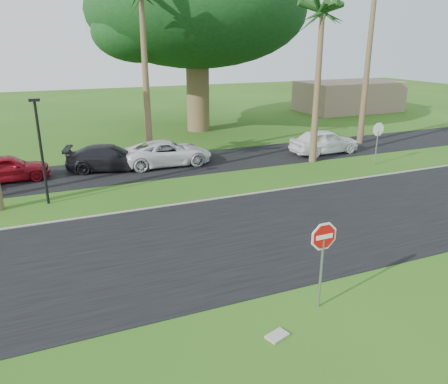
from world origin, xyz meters
TOP-DOWN VIEW (x-y plane):
  - ground at (0.00, 0.00)m, footprint 120.00×120.00m
  - road at (0.00, 2.00)m, footprint 120.00×8.00m
  - parking_strip at (0.00, 12.50)m, footprint 120.00×5.00m
  - curb at (0.00, 6.05)m, footprint 120.00×0.12m
  - stop_sign_near at (0.50, -3.00)m, footprint 1.05×0.07m
  - stop_sign_far at (12.00, 8.00)m, footprint 1.05×0.07m
  - palm_right_near at (9.00, 10.00)m, footprint 5.00×5.00m
  - canopy_tree at (6.00, 22.00)m, footprint 16.50×16.50m
  - streetlight_right at (-6.00, 8.50)m, footprint 0.45×0.25m
  - building_far at (24.00, 26.00)m, footprint 10.00×6.00m
  - car_red at (-7.76, 12.77)m, footprint 4.14×1.74m
  - car_dark at (-2.52, 12.88)m, footprint 5.17×3.03m
  - car_minivan at (0.74, 12.65)m, footprint 5.20×2.50m
  - car_pickup at (10.83, 11.47)m, footprint 4.64×1.99m
  - utility_slab at (-1.18, -3.71)m, footprint 0.63×0.50m

SIDE VIEW (x-z plane):
  - ground at x=0.00m, z-range 0.00..0.00m
  - road at x=0.00m, z-range 0.00..0.02m
  - parking_strip at x=0.00m, z-range 0.00..0.02m
  - curb at x=0.00m, z-range 0.00..0.06m
  - utility_slab at x=-1.18m, z-range 0.00..0.06m
  - car_red at x=-7.76m, z-range 0.00..1.40m
  - car_dark at x=-2.52m, z-range 0.00..1.41m
  - car_minivan at x=0.74m, z-range 0.00..1.43m
  - car_pickup at x=10.83m, z-range 0.00..1.56m
  - building_far at x=24.00m, z-range 0.00..3.00m
  - stop_sign_near at x=0.50m, z-range 0.46..3.09m
  - stop_sign_far at x=12.00m, z-range 0.46..3.09m
  - streetlight_right at x=-6.00m, z-range 0.33..4.97m
  - palm_right_near at x=9.00m, z-range 3.44..12.94m
  - canopy_tree at x=6.00m, z-range 2.39..15.51m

